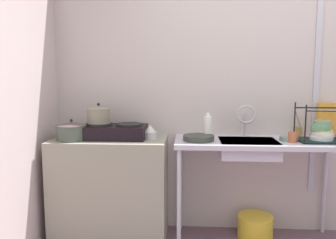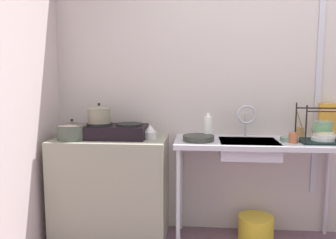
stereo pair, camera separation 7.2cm
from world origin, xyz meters
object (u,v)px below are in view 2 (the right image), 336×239
object	(u,v)px
bucket_on_floor	(256,228)
cereal_box	(328,120)
pot_beside_stove	(72,131)
sink_basin	(248,149)
percolator	(150,132)
utensil_jar	(300,132)
dish_rack	(323,133)
faucet	(247,116)
stove	(115,131)
small_bowl_on_drainboard	(290,139)
cup_by_rack	(293,138)
frying_pan	(198,138)
pot_on_left_burner	(99,114)
bottle_by_sink	(208,127)

from	to	relation	value
bucket_on_floor	cereal_box	bearing A→B (deg)	13.32
pot_beside_stove	sink_basin	world-z (taller)	pot_beside_stove
cereal_box	bucket_on_floor	world-z (taller)	cereal_box
percolator	utensil_jar	distance (m)	1.33
utensil_jar	dish_rack	bearing A→B (deg)	-65.13
dish_rack	faucet	bearing A→B (deg)	166.24
stove	faucet	distance (m)	1.15
stove	small_bowl_on_drainboard	size ratio (longest dim) A/B	3.67
sink_basin	small_bowl_on_drainboard	xyz separation A→B (m)	(0.33, 0.01, 0.08)
cereal_box	dish_rack	bearing A→B (deg)	-115.14
sink_basin	cup_by_rack	distance (m)	0.36
pot_beside_stove	faucet	world-z (taller)	faucet
cup_by_rack	pot_beside_stove	bearing A→B (deg)	-179.62
dish_rack	cereal_box	size ratio (longest dim) A/B	1.27
small_bowl_on_drainboard	cereal_box	bearing A→B (deg)	31.36
frying_pan	sink_basin	bearing A→B (deg)	3.62
dish_rack	cereal_box	bearing A→B (deg)	62.97
small_bowl_on_drainboard	bucket_on_floor	size ratio (longest dim) A/B	0.49
small_bowl_on_drainboard	pot_on_left_burner	bearing A→B (deg)	179.30
cup_by_rack	bottle_by_sink	world-z (taller)	bottle_by_sink
stove	small_bowl_on_drainboard	bearing A→B (deg)	-0.77
frying_pan	bucket_on_floor	distance (m)	0.98
sink_basin	faucet	distance (m)	0.30
small_bowl_on_drainboard	bottle_by_sink	bearing A→B (deg)	173.86
sink_basin	cup_by_rack	size ratio (longest dim) A/B	5.65
pot_on_left_burner	pot_beside_stove	distance (m)	0.26
frying_pan	bottle_by_sink	world-z (taller)	bottle_by_sink
pot_on_left_burner	percolator	xyz separation A→B (m)	(0.45, -0.02, -0.15)
stove	faucet	size ratio (longest dim) A/B	1.92
sink_basin	cup_by_rack	bearing A→B (deg)	-9.54
bottle_by_sink	cup_by_rack	bearing A→B (deg)	-11.76
stove	pot_on_left_burner	world-z (taller)	pot_on_left_burner
pot_on_left_burner	pot_beside_stove	bearing A→B (deg)	-153.96
pot_on_left_burner	bucket_on_floor	bearing A→B (deg)	2.86
pot_on_left_burner	cereal_box	distance (m)	2.00
cereal_box	bucket_on_floor	size ratio (longest dim) A/B	0.97
pot_beside_stove	frying_pan	bearing A→B (deg)	2.34
cup_by_rack	bottle_by_sink	size ratio (longest dim) A/B	0.38
utensil_jar	percolator	bearing A→B (deg)	-169.85
faucet	small_bowl_on_drainboard	world-z (taller)	faucet
bottle_by_sink	percolator	bearing A→B (deg)	-171.60
faucet	cup_by_rack	xyz separation A→B (m)	(0.34, -0.21, -0.15)
sink_basin	faucet	world-z (taller)	faucet
pot_on_left_burner	sink_basin	bearing A→B (deg)	-1.41
stove	bottle_by_sink	distance (m)	0.81
dish_rack	small_bowl_on_drainboard	world-z (taller)	dish_rack
stove	sink_basin	distance (m)	1.15
stove	percolator	xyz separation A→B (m)	(0.31, -0.02, -0.00)
utensil_jar	cereal_box	bearing A→B (deg)	0.10
percolator	cereal_box	xyz separation A→B (m)	(1.55, 0.24, 0.09)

